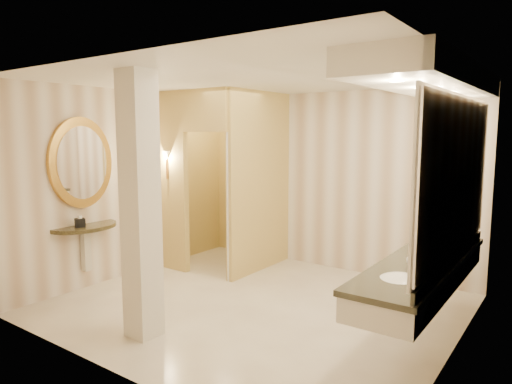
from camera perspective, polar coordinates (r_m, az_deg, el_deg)
floor at (r=5.74m, az=-0.20°, el=-13.93°), size 4.50×4.50×0.00m
ceiling at (r=5.38m, az=-0.21°, el=13.95°), size 4.50×4.50×0.00m
wall_back at (r=7.10m, az=9.26°, el=1.35°), size 4.50×0.02×2.70m
wall_front at (r=3.97m, az=-17.35°, el=-3.64°), size 4.50×0.02×2.70m
wall_left at (r=6.94m, az=-15.46°, el=1.04°), size 0.02×4.00×2.70m
wall_right at (r=4.49m, az=23.85°, el=-2.69°), size 0.02×4.00×2.70m
toilet_closet at (r=6.83m, az=-3.14°, el=1.50°), size 1.50×1.55×2.70m
wall_sconce at (r=6.95m, az=-11.11°, el=4.34°), size 0.14×0.14×0.42m
vanity at (r=4.58m, az=20.90°, el=1.18°), size 0.75×2.74×2.09m
console_shelf at (r=6.43m, az=-20.93°, el=0.22°), size 0.92×0.92×1.91m
pillar at (r=4.72m, az=-14.25°, el=-1.80°), size 0.30×0.30×2.70m
tissue_box at (r=6.33m, az=-21.14°, el=-3.62°), size 0.15×0.15×0.11m
toilet at (r=7.56m, az=0.56°, el=-5.59°), size 0.65×0.85×0.77m
soap_bottle_a at (r=4.71m, az=20.30°, el=-7.06°), size 0.08×0.09×0.15m
soap_bottle_b at (r=4.49m, az=18.87°, el=-7.86°), size 0.11×0.11×0.12m
soap_bottle_c at (r=4.43m, az=18.93°, el=-7.55°), size 0.08×0.08×0.20m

